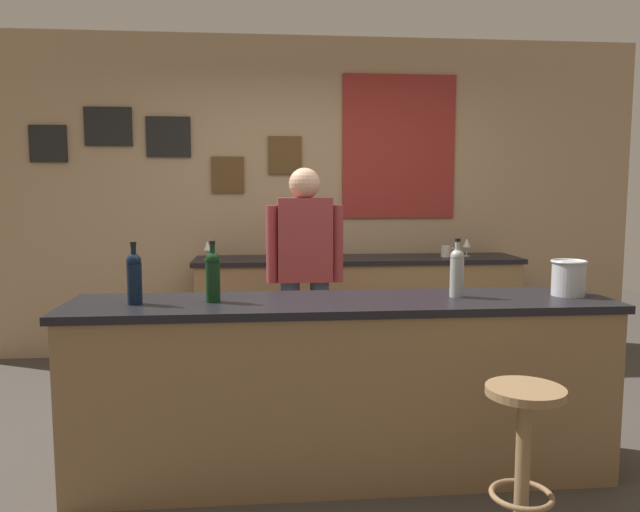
{
  "coord_description": "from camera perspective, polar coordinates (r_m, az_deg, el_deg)",
  "views": [
    {
      "loc": [
        -0.4,
        -3.43,
        1.48
      ],
      "look_at": [
        -0.04,
        0.45,
        1.05
      ],
      "focal_mm": 34.22,
      "sensor_mm": 36.0,
      "label": 1
    }
  ],
  "objects": [
    {
      "name": "back_wall",
      "position": [
        5.47,
        -1.14,
        5.65
      ],
      "size": [
        6.0,
        0.09,
        2.8
      ],
      "color": "tan",
      "rests_on": "ground_plane"
    },
    {
      "name": "wine_bottle_b",
      "position": [
        3.07,
        -9.99,
        -1.75
      ],
      "size": [
        0.07,
        0.07,
        0.31
      ],
      "color": "black",
      "rests_on": "bar_counter"
    },
    {
      "name": "side_counter",
      "position": [
        5.24,
        3.53,
        -5.01
      ],
      "size": [
        2.75,
        0.56,
        0.9
      ],
      "color": "olive",
      "rests_on": "ground_plane"
    },
    {
      "name": "ground_plane",
      "position": [
        3.75,
        1.25,
        -16.92
      ],
      "size": [
        10.0,
        10.0,
        0.0
      ],
      "primitive_type": "plane",
      "color": "#423D38"
    },
    {
      "name": "wine_glass_b",
      "position": [
        5.21,
        -1.1,
        1.14
      ],
      "size": [
        0.07,
        0.07,
        0.16
      ],
      "color": "silver",
      "rests_on": "side_counter"
    },
    {
      "name": "ice_bucket",
      "position": [
        3.47,
        22.22,
        -1.83
      ],
      "size": [
        0.19,
        0.19,
        0.19
      ],
      "color": "#B7BABF",
      "rests_on": "bar_counter"
    },
    {
      "name": "bar_stool",
      "position": [
        2.74,
        18.5,
        -15.93
      ],
      "size": [
        0.32,
        0.32,
        0.68
      ],
      "color": "olive",
      "rests_on": "ground_plane"
    },
    {
      "name": "bartender",
      "position": [
        4.12,
        -1.42,
        -1.28
      ],
      "size": [
        0.52,
        0.21,
        1.62
      ],
      "color": "#384766",
      "rests_on": "ground_plane"
    },
    {
      "name": "wine_bottle_a",
      "position": [
        3.1,
        -16.97,
        -1.86
      ],
      "size": [
        0.07,
        0.07,
        0.31
      ],
      "color": "black",
      "rests_on": "bar_counter"
    },
    {
      "name": "wine_bottle_c",
      "position": [
        3.24,
        12.68,
        -1.38
      ],
      "size": [
        0.07,
        0.07,
        0.31
      ],
      "color": "#999E99",
      "rests_on": "bar_counter"
    },
    {
      "name": "wine_glass_a",
      "position": [
        5.06,
        -10.48,
        0.88
      ],
      "size": [
        0.07,
        0.07,
        0.16
      ],
      "color": "silver",
      "rests_on": "side_counter"
    },
    {
      "name": "coffee_mug",
      "position": [
        5.31,
        11.7,
        0.43
      ],
      "size": [
        0.12,
        0.08,
        0.09
      ],
      "color": "silver",
      "rests_on": "side_counter"
    },
    {
      "name": "wine_glass_c",
      "position": [
        5.41,
        13.56,
        1.16
      ],
      "size": [
        0.07,
        0.07,
        0.16
      ],
      "color": "silver",
      "rests_on": "side_counter"
    },
    {
      "name": "bar_counter",
      "position": [
        3.22,
        2.11,
        -12.17
      ],
      "size": [
        2.76,
        0.6,
        0.92
      ],
      "color": "olive",
      "rests_on": "ground_plane"
    }
  ]
}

